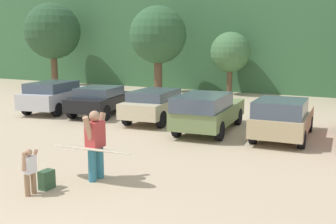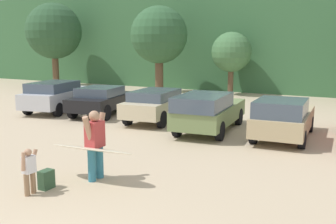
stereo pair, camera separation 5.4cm
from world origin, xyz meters
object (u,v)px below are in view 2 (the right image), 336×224
Objects in this scene: parked_car_tan at (283,118)px; person_adult at (95,141)px; surfboard_cream at (91,149)px; person_child at (29,169)px; parked_car_black at (102,99)px; parked_car_olive_green at (208,111)px; backpack_dropped at (46,179)px; parked_car_champagne at (158,103)px; parked_car_silver at (58,95)px.

person_adult is (-3.22, -6.63, 0.22)m from parked_car_tan.
person_child is at bearing 58.87° from surfboard_cream.
parked_car_black is 9.40m from person_adult.
parked_car_olive_green is at bearing -111.22° from parked_car_black.
surfboard_cream is at bearing 171.05° from parked_car_olive_green.
parked_car_olive_green is 6.61m from surfboard_cream.
parked_car_black reaches higher than backpack_dropped.
parked_car_champagne is at bearing -76.88° from surfboard_cream.
person_child is at bearing -174.73° from parked_car_champagne.
backpack_dropped is at bearing 50.96° from surfboard_cream.
person_child is (-1.08, -7.96, -0.23)m from parked_car_olive_green.
parked_car_olive_green is 2.83m from parked_car_tan.
backpack_dropped is (0.05, 0.45, -0.38)m from person_child.
person_adult is 0.23m from surfboard_cream.
person_child is (-0.68, -1.51, -0.39)m from person_adult.
parked_car_black is (2.62, 0.21, -0.08)m from parked_car_silver.
surfboard_cream is (-3.23, -6.77, 0.05)m from parked_car_tan.
person_adult reaches higher than parked_car_olive_green.
parked_car_black is 4.01× the size of person_child.
person_child is at bearing 150.94° from parked_car_tan.
parked_car_black is 2.44× the size of person_adult.
parked_car_tan is 9.44× the size of backpack_dropped.
parked_car_tan is at bearing -91.90° from parked_car_olive_green.
parked_car_olive_green is 1.13× the size of parked_car_tan.
parked_car_olive_green reaches higher than parked_car_tan.
parked_car_silver is at bearing -41.45° from person_adult.
backpack_dropped is (-0.63, -0.92, -0.60)m from surfboard_cream.
surfboard_cream reaches higher than backpack_dropped.
parked_car_olive_green reaches higher than person_child.
parked_car_tan is (11.45, -0.70, -0.05)m from parked_car_silver.
person_child is 0.59m from backpack_dropped.
person_adult reaches higher than person_child.
parked_car_silver is 1.15× the size of parked_car_tan.
parked_car_black is 6.11m from parked_car_olive_green.
parked_car_silver is 10.83× the size of backpack_dropped.
parked_car_tan is 3.95× the size of person_child.
parked_car_tan is at bearing -106.87° from parked_car_black.
parked_car_black is at bearing -53.09° from person_adult.
parked_car_champagne is (5.76, 0.21, -0.05)m from parked_car_silver.
parked_car_black is at bearing 84.04° from parked_car_champagne.
parked_car_black is 9.51m from surfboard_cream.
backpack_dropped is (1.84, -8.60, -0.55)m from parked_car_champagne.
parked_car_silver is 2.63m from parked_car_black.
person_adult reaches higher than parked_car_tan.
parked_car_tan reaches higher than surfboard_cream.
parked_car_olive_green is 7.61m from backpack_dropped.
parked_car_olive_green reaches higher than parked_car_black.
person_child reaches higher than backpack_dropped.
parked_car_champagne is 3.07m from parked_car_olive_green.
surfboard_cream is (-0.00, -0.14, -0.17)m from person_adult.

